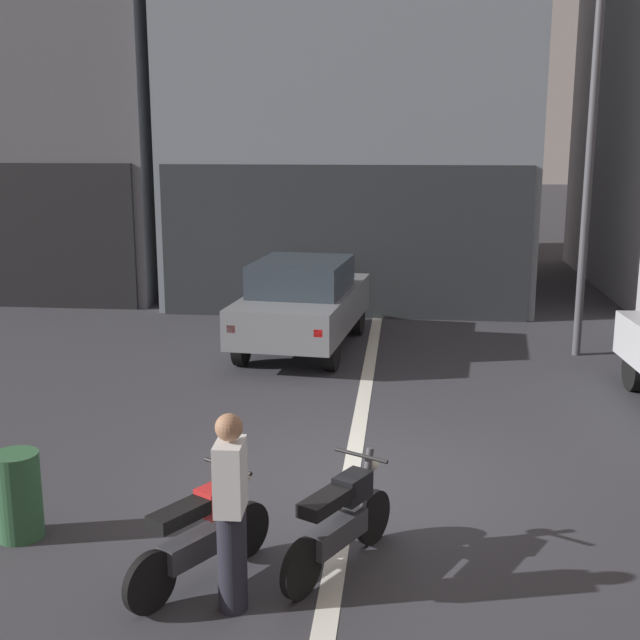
# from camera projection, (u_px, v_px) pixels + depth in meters

# --- Properties ---
(ground_plane) EXTENTS (120.00, 120.00, 0.00)m
(ground_plane) POSITION_uv_depth(u_px,v_px,m) (349.00, 483.00, 9.18)
(ground_plane) COLOR #333338
(lane_centre_line) EXTENTS (0.20, 18.00, 0.01)m
(lane_centre_line) POSITION_uv_depth(u_px,v_px,m) (372.00, 348.00, 15.00)
(lane_centre_line) COLOR silver
(lane_centre_line) RESTS_ON ground
(building_mid_block) EXTENTS (8.02, 8.42, 12.68)m
(building_mid_block) POSITION_uv_depth(u_px,v_px,m) (357.00, 30.00, 20.24)
(building_mid_block) COLOR gray
(building_mid_block) RESTS_ON ground
(car_grey_crossing_near) EXTENTS (2.18, 4.26, 1.64)m
(car_grey_crossing_near) POSITION_uv_depth(u_px,v_px,m) (303.00, 301.00, 14.74)
(car_grey_crossing_near) COLOR black
(car_grey_crossing_near) RESTS_ON ground
(street_lamp) EXTENTS (0.36, 0.36, 6.36)m
(street_lamp) POSITION_uv_depth(u_px,v_px,m) (592.00, 128.00, 13.71)
(street_lamp) COLOR #47474C
(street_lamp) RESTS_ON ground
(motorcycle_red_row_leftmost) EXTENTS (0.94, 1.46, 0.98)m
(motorcycle_red_row_leftmost) POSITION_uv_depth(u_px,v_px,m) (202.00, 533.00, 7.04)
(motorcycle_red_row_leftmost) COLOR black
(motorcycle_red_row_leftmost) RESTS_ON ground
(motorcycle_black_row_left_mid) EXTENTS (0.86, 1.50, 0.98)m
(motorcycle_black_row_left_mid) POSITION_uv_depth(u_px,v_px,m) (341.00, 520.00, 7.27)
(motorcycle_black_row_left_mid) COLOR black
(motorcycle_black_row_left_mid) RESTS_ON ground
(person_by_motorcycles) EXTENTS (0.24, 0.37, 1.67)m
(person_by_motorcycles) POSITION_uv_depth(u_px,v_px,m) (231.00, 511.00, 6.55)
(person_by_motorcycles) COLOR #23232D
(person_by_motorcycles) RESTS_ON ground
(trash_bin) EXTENTS (0.44, 0.44, 0.85)m
(trash_bin) POSITION_uv_depth(u_px,v_px,m) (18.00, 495.00, 7.85)
(trash_bin) COLOR #2D5938
(trash_bin) RESTS_ON ground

